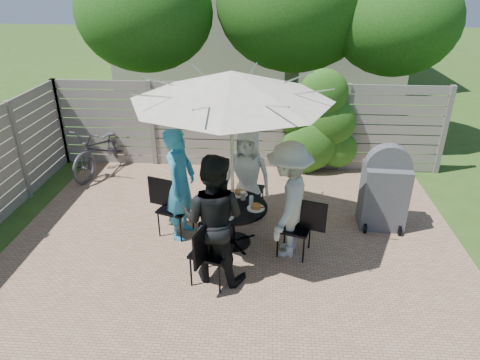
# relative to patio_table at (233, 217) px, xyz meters

# --- Properties ---
(backyard_envelope) EXTENTS (60.00, 60.00, 5.00)m
(backyard_envelope) POSITION_rel_patio_table_xyz_m (0.13, 10.21, 2.13)
(backyard_envelope) COLOR #2F4B17
(backyard_envelope) RESTS_ON ground
(patio_table) EXTENTS (1.23, 1.23, 0.68)m
(patio_table) POSITION_rel_patio_table_xyz_m (0.00, 0.00, 0.00)
(patio_table) COLOR black
(patio_table) RESTS_ON ground
(umbrella) EXTENTS (3.28, 3.28, 2.67)m
(umbrella) POSITION_rel_patio_table_xyz_m (0.00, -0.00, 2.00)
(umbrella) COLOR silver
(umbrella) RESTS_ON ground
(chair_back) EXTENTS (0.53, 0.71, 0.94)m
(chair_back) POSITION_rel_patio_table_xyz_m (0.21, 0.94, -0.19)
(chair_back) COLOR black
(chair_back) RESTS_ON ground
(person_back) EXTENTS (0.87, 0.66, 1.59)m
(person_back) POSITION_rel_patio_table_xyz_m (0.18, 0.81, 0.32)
(person_back) COLOR silver
(person_back) RESTS_ON ground
(chair_left) EXTENTS (0.72, 0.58, 0.95)m
(chair_left) POSITION_rel_patio_table_xyz_m (-0.94, 0.21, -0.19)
(chair_left) COLOR black
(chair_left) RESTS_ON ground
(person_left) EXTENTS (0.56, 0.73, 1.80)m
(person_left) POSITION_rel_patio_table_xyz_m (-0.81, 0.18, 0.43)
(person_left) COLOR teal
(person_left) RESTS_ON ground
(chair_front) EXTENTS (0.60, 0.76, 1.00)m
(chair_front) POSITION_rel_patio_table_xyz_m (-0.21, -0.94, -0.17)
(chair_front) COLOR black
(chair_front) RESTS_ON ground
(person_front) EXTENTS (1.02, 0.87, 1.83)m
(person_front) POSITION_rel_patio_table_xyz_m (-0.18, -0.81, 0.44)
(person_front) COLOR black
(person_front) RESTS_ON ground
(chair_right) EXTENTS (0.71, 0.56, 0.93)m
(chair_right) POSITION_rel_patio_table_xyz_m (0.94, -0.21, -0.19)
(chair_right) COLOR black
(chair_right) RESTS_ON ground
(person_right) EXTENTS (0.89, 1.26, 1.77)m
(person_right) POSITION_rel_patio_table_xyz_m (0.81, -0.18, 0.41)
(person_right) COLOR #B2B3AE
(person_right) RESTS_ON ground
(plate_back) EXTENTS (0.26, 0.26, 0.06)m
(plate_back) POSITION_rel_patio_table_xyz_m (0.08, 0.35, 0.23)
(plate_back) COLOR white
(plate_back) RESTS_ON patio_table
(plate_left) EXTENTS (0.26, 0.26, 0.06)m
(plate_left) POSITION_rel_patio_table_xyz_m (-0.35, 0.08, 0.23)
(plate_left) COLOR white
(plate_left) RESTS_ON patio_table
(plate_front) EXTENTS (0.26, 0.26, 0.06)m
(plate_front) POSITION_rel_patio_table_xyz_m (-0.08, -0.35, 0.23)
(plate_front) COLOR white
(plate_front) RESTS_ON patio_table
(plate_right) EXTENTS (0.26, 0.26, 0.06)m
(plate_right) POSITION_rel_patio_table_xyz_m (0.35, -0.08, 0.23)
(plate_right) COLOR white
(plate_right) RESTS_ON patio_table
(glass_left) EXTENTS (0.07, 0.07, 0.14)m
(glass_left) POSITION_rel_patio_table_xyz_m (-0.28, -0.05, 0.27)
(glass_left) COLOR silver
(glass_left) RESTS_ON patio_table
(glass_front) EXTENTS (0.07, 0.07, 0.14)m
(glass_front) POSITION_rel_patio_table_xyz_m (0.05, -0.28, 0.27)
(glass_front) COLOR silver
(glass_front) RESTS_ON patio_table
(glass_right) EXTENTS (0.07, 0.07, 0.14)m
(glass_right) POSITION_rel_patio_table_xyz_m (0.28, 0.05, 0.27)
(glass_right) COLOR silver
(glass_right) RESTS_ON patio_table
(syrup_jug) EXTENTS (0.09, 0.09, 0.16)m
(syrup_jug) POSITION_rel_patio_table_xyz_m (-0.05, 0.06, 0.28)
(syrup_jug) COLOR #59280C
(syrup_jug) RESTS_ON patio_table
(coffee_cup) EXTENTS (0.08, 0.08, 0.12)m
(coffee_cup) POSITION_rel_patio_table_xyz_m (0.15, 0.19, 0.26)
(coffee_cup) COLOR #C6B293
(coffee_cup) RESTS_ON patio_table
(bicycle) EXTENTS (1.18, 2.05, 1.02)m
(bicycle) POSITION_rel_patio_table_xyz_m (-2.92, 2.51, 0.04)
(bicycle) COLOR #333338
(bicycle) RESTS_ON ground
(bbq_grill) EXTENTS (0.73, 0.58, 1.44)m
(bbq_grill) POSITION_rel_patio_table_xyz_m (2.39, 0.70, 0.18)
(bbq_grill) COLOR #4F4F53
(bbq_grill) RESTS_ON ground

